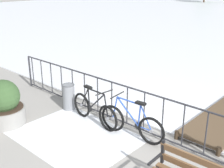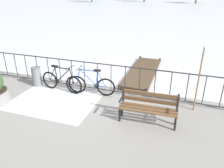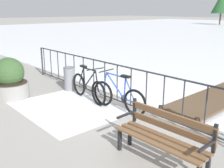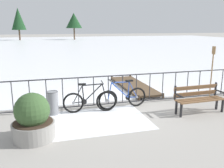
# 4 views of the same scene
# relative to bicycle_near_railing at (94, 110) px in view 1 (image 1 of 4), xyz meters

# --- Properties ---
(ground_plane) EXTENTS (160.00, 160.00, 0.00)m
(ground_plane) POSITION_rel_bicycle_near_railing_xyz_m (0.97, 0.43, -0.37)
(ground_plane) COLOR #9E9991
(snow_patch) EXTENTS (2.79, 2.12, 0.01)m
(snow_patch) POSITION_rel_bicycle_near_railing_xyz_m (0.15, -0.77, -0.36)
(snow_patch) COLOR white
(snow_patch) RESTS_ON ground
(railing_fence) EXTENTS (9.06, 0.06, 1.07)m
(railing_fence) POSITION_rel_bicycle_near_railing_xyz_m (0.97, 0.43, 0.19)
(railing_fence) COLOR #2D2D33
(railing_fence) RESTS_ON ground
(bicycle_near_railing) EXTENTS (1.71, 0.52, 0.97)m
(bicycle_near_railing) POSITION_rel_bicycle_near_railing_xyz_m (0.00, 0.00, 0.00)
(bicycle_near_railing) COLOR black
(bicycle_near_railing) RESTS_ON ground
(bicycle_second) EXTENTS (1.71, 0.52, 0.97)m
(bicycle_second) POSITION_rel_bicycle_near_railing_xyz_m (1.13, 0.09, 0.00)
(bicycle_second) COLOR black
(bicycle_second) RESTS_ON ground
(planter_with_shrub) EXTENTS (1.02, 1.02, 1.16)m
(planter_with_shrub) POSITION_rel_bicycle_near_railing_xyz_m (-1.67, -1.52, 0.14)
(planter_with_shrub) COLOR gray
(planter_with_shrub) RESTS_ON ground
(trash_bin) EXTENTS (0.35, 0.35, 0.73)m
(trash_bin) POSITION_rel_bicycle_near_railing_xyz_m (-1.14, 0.12, 0.00)
(trash_bin) COLOR gray
(trash_bin) RESTS_ON ground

